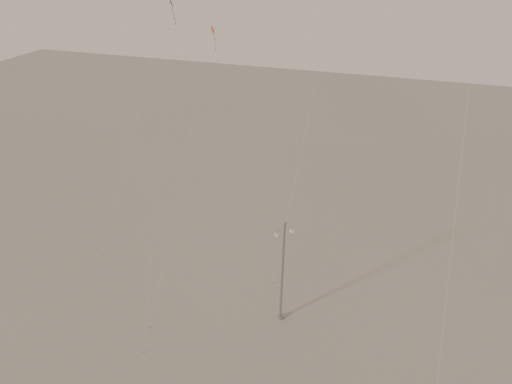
% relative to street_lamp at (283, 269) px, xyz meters
% --- Properties ---
extents(ground, '(160.00, 160.00, 0.00)m').
position_rel_street_lamp_xyz_m(ground, '(-3.66, -4.62, -4.59)').
color(ground, gray).
rests_on(ground, ground).
extents(street_lamp, '(1.62, 0.55, 8.61)m').
position_rel_street_lamp_xyz_m(street_lamp, '(0.00, 0.00, 0.00)').
color(street_lamp, gray).
rests_on(street_lamp, ground).
extents(kite_1, '(2.12, 12.18, 22.18)m').
position_rel_street_lamp_xyz_m(kite_1, '(-9.70, 2.54, 11.98)').
color(kite_1, black).
rests_on(kite_1, ground).
extents(kite_3, '(2.60, 9.08, 20.57)m').
position_rel_street_lamp_xyz_m(kite_3, '(-7.30, 2.56, 10.69)').
color(kite_3, '#993816').
rests_on(kite_3, ground).
extents(kite_4, '(1.65, 13.91, 26.98)m').
position_rel_street_lamp_xyz_m(kite_4, '(10.21, 4.54, 15.03)').
color(kite_4, black).
rests_on(kite_4, ground).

